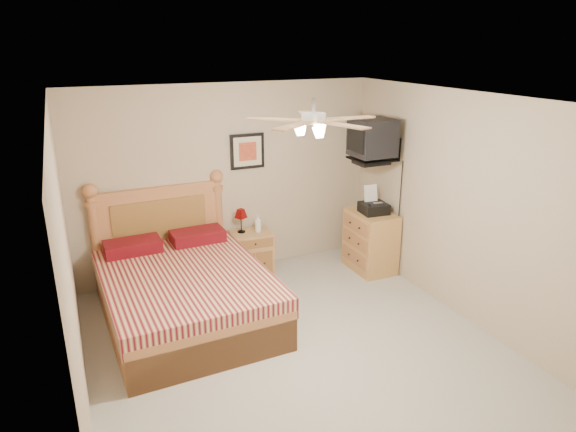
# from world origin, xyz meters

# --- Properties ---
(floor) EXTENTS (4.50, 4.50, 0.00)m
(floor) POSITION_xyz_m (0.00, 0.00, 0.00)
(floor) COLOR #A6A296
(floor) RESTS_ON ground
(ceiling) EXTENTS (4.00, 4.50, 0.04)m
(ceiling) POSITION_xyz_m (0.00, 0.00, 2.50)
(ceiling) COLOR white
(ceiling) RESTS_ON ground
(wall_back) EXTENTS (4.00, 0.04, 2.50)m
(wall_back) POSITION_xyz_m (0.00, 2.25, 1.25)
(wall_back) COLOR tan
(wall_back) RESTS_ON ground
(wall_front) EXTENTS (4.00, 0.04, 2.50)m
(wall_front) POSITION_xyz_m (0.00, -2.25, 1.25)
(wall_front) COLOR tan
(wall_front) RESTS_ON ground
(wall_left) EXTENTS (0.04, 4.50, 2.50)m
(wall_left) POSITION_xyz_m (-2.00, 0.00, 1.25)
(wall_left) COLOR tan
(wall_left) RESTS_ON ground
(wall_right) EXTENTS (0.04, 4.50, 2.50)m
(wall_right) POSITION_xyz_m (2.00, 0.00, 1.25)
(wall_right) COLOR tan
(wall_right) RESTS_ON ground
(bed) EXTENTS (1.75, 2.25, 1.42)m
(bed) POSITION_xyz_m (-0.89, 1.12, 0.71)
(bed) COLOR #C07644
(bed) RESTS_ON ground
(nightstand) EXTENTS (0.56, 0.44, 0.58)m
(nightstand) POSITION_xyz_m (0.21, 2.00, 0.29)
(nightstand) COLOR #BC824D
(nightstand) RESTS_ON ground
(table_lamp) EXTENTS (0.22, 0.22, 0.32)m
(table_lamp) POSITION_xyz_m (0.10, 2.06, 0.74)
(table_lamp) COLOR #630606
(table_lamp) RESTS_ON nightstand
(lotion_bottle) EXTENTS (0.11, 0.11, 0.23)m
(lotion_bottle) POSITION_xyz_m (0.31, 1.98, 0.69)
(lotion_bottle) COLOR white
(lotion_bottle) RESTS_ON nightstand
(framed_picture) EXTENTS (0.46, 0.04, 0.46)m
(framed_picture) POSITION_xyz_m (0.27, 2.23, 1.62)
(framed_picture) COLOR black
(framed_picture) RESTS_ON wall_back
(dresser) EXTENTS (0.48, 0.70, 0.82)m
(dresser) POSITION_xyz_m (1.73, 1.45, 0.41)
(dresser) COLOR #B18138
(dresser) RESTS_ON ground
(fax_machine) EXTENTS (0.37, 0.39, 0.36)m
(fax_machine) POSITION_xyz_m (1.73, 1.42, 1.00)
(fax_machine) COLOR black
(fax_machine) RESTS_ON dresser
(magazine_lower) EXTENTS (0.27, 0.31, 0.02)m
(magazine_lower) POSITION_xyz_m (1.72, 1.66, 0.83)
(magazine_lower) COLOR #BCB192
(magazine_lower) RESTS_ON dresser
(magazine_upper) EXTENTS (0.25, 0.32, 0.02)m
(magazine_upper) POSITION_xyz_m (1.74, 1.68, 0.86)
(magazine_upper) COLOR gray
(magazine_upper) RESTS_ON magazine_lower
(wall_tv) EXTENTS (0.56, 0.46, 0.58)m
(wall_tv) POSITION_xyz_m (1.75, 1.34, 1.81)
(wall_tv) COLOR black
(wall_tv) RESTS_ON wall_right
(ceiling_fan) EXTENTS (1.14, 1.14, 0.28)m
(ceiling_fan) POSITION_xyz_m (0.00, -0.20, 2.36)
(ceiling_fan) COLOR white
(ceiling_fan) RESTS_ON ceiling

